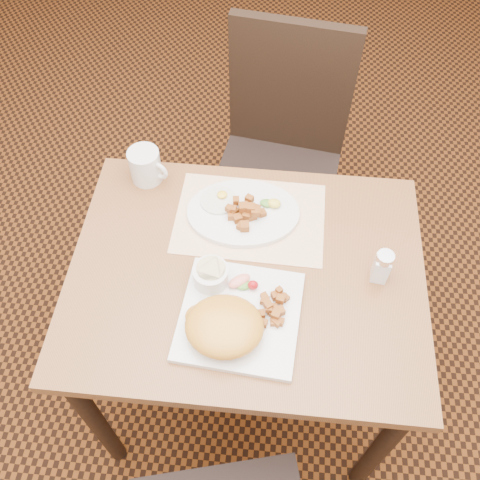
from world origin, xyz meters
name	(u,v)px	position (x,y,z in m)	size (l,w,h in m)	color
ground	(244,379)	(0.00, 0.00, 0.00)	(8.00, 8.00, 0.00)	black
table	(246,292)	(0.00, 0.00, 0.64)	(0.90, 0.70, 0.75)	brown
chair_far	(281,150)	(0.06, 0.65, 0.54)	(0.48, 0.49, 0.97)	black
placemat	(250,218)	(-0.01, 0.17, 0.75)	(0.40, 0.28, 0.00)	white
plate_square	(240,316)	(0.00, -0.13, 0.76)	(0.28, 0.28, 0.02)	silver
plate_oval	(243,213)	(-0.03, 0.18, 0.76)	(0.30, 0.23, 0.02)	silver
hollandaise_mound	(224,326)	(-0.04, -0.18, 0.80)	(0.19, 0.16, 0.07)	gold
ramekin	(211,275)	(-0.08, -0.05, 0.79)	(0.09, 0.09, 0.05)	silver
garnish_sq	(243,283)	(0.00, -0.05, 0.78)	(0.08, 0.06, 0.03)	#387223
fried_egg	(219,199)	(-0.09, 0.21, 0.77)	(0.10, 0.10, 0.02)	white
garnish_ov	(271,203)	(0.05, 0.20, 0.78)	(0.06, 0.03, 0.02)	#387223
salt_shaker	(382,266)	(0.33, 0.01, 0.80)	(0.05, 0.05, 0.10)	white
coffee_mug	(146,166)	(-0.31, 0.28, 0.80)	(0.12, 0.09, 0.10)	silver
home_fries_sq	(274,308)	(0.07, -0.11, 0.78)	(0.08, 0.10, 0.03)	#A05419
home_fries_ov	(245,213)	(-0.02, 0.16, 0.78)	(0.11, 0.11, 0.04)	#A05419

